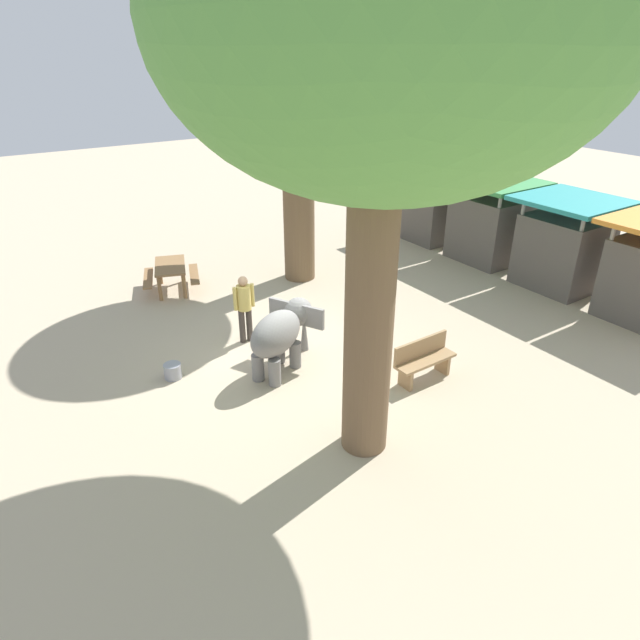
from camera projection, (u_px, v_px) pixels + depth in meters
ground_plane at (286, 356)px, 12.29m from camera, size 60.00×60.00×0.00m
elephant at (281, 332)px, 11.46m from camera, size 1.66×1.94×1.38m
person_handler at (244, 304)px, 12.51m from camera, size 0.32×0.51×1.62m
shade_tree_main at (296, 57)px, 13.75m from camera, size 4.55×4.17×7.75m
shade_tree_secondary at (383, 22)px, 6.72m from camera, size 6.35×5.82×8.80m
wooden_bench at (423, 359)px, 11.30m from camera, size 0.43×1.41×0.88m
picnic_table_near at (171, 271)px, 15.27m from camera, size 1.91×1.90×0.78m
market_stall_white at (431, 206)px, 19.20m from camera, size 2.50×2.50×2.52m
market_stall_green at (490, 225)px, 17.27m from camera, size 2.50×2.50×2.52m
market_stall_teal at (563, 248)px, 15.34m from camera, size 2.50×2.50×2.52m
feed_bucket at (173, 371)px, 11.45m from camera, size 0.36×0.36×0.32m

